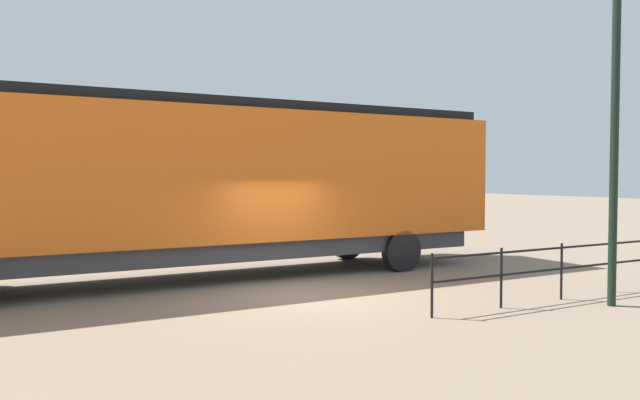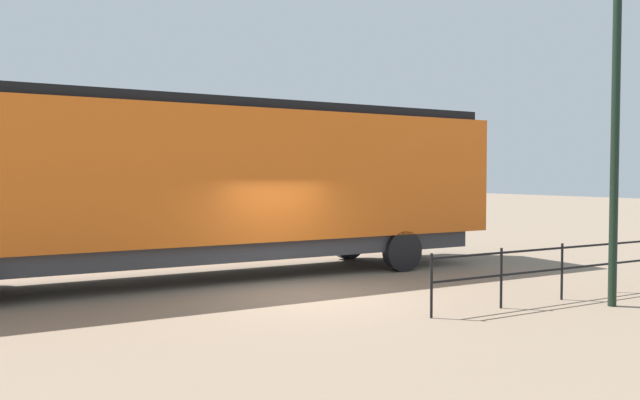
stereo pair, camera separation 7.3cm
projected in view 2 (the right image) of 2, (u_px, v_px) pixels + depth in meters
name	position (u px, v px, depth m)	size (l,w,h in m)	color
ground_plane	(305.00, 295.00, 13.24)	(120.00, 120.00, 0.00)	#84705B
locomotive	(220.00, 180.00, 15.44)	(3.11, 15.95, 4.40)	orange
lamp_post	(617.00, 51.00, 11.90)	(0.56, 0.56, 6.92)	black
platform_fence	(615.00, 258.00, 13.52)	(0.05, 10.31, 1.17)	black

